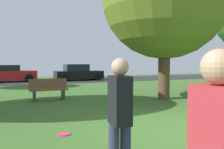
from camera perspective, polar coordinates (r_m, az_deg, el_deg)
The scene contains 7 objects.
ground_plane at distance 6.16m, azimuth 15.38°, elevation -12.46°, with size 44.00×44.00×0.00m, color #3D6628.
road_strip at distance 21.03m, azimuth -12.87°, elevation -1.45°, with size 44.00×6.40×0.01m, color #28282B.
person_catcher at distance 3.10m, azimuth 1.89°, elevation -10.09°, with size 0.30×0.33×1.69m.
frisbee_disc at distance 5.62m, azimuth -11.36°, elevation -13.81°, with size 0.27×0.27×0.03m, color #EA2D6B.
parked_car_red at distance 21.01m, azimuth -23.41°, elevation 0.11°, with size 4.16×2.08×1.37m.
parked_car_black at distance 21.13m, azimuth -8.14°, elevation 0.36°, with size 4.07×2.11×1.42m.
park_bench at distance 10.58m, azimuth -14.90°, elevation -3.40°, with size 1.60×0.45×0.90m.
Camera 1 is at (-3.71, -4.63, 1.64)m, focal length 38.30 mm.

